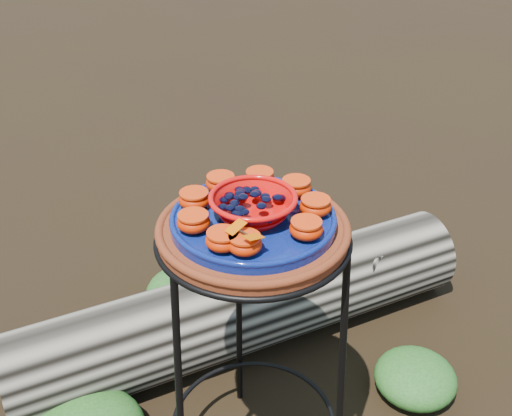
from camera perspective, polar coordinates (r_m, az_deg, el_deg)
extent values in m
cylinder|color=#52200C|center=(1.30, -0.26, -2.14)|extent=(0.39, 0.39, 0.03)
cylinder|color=#000A33|center=(1.28, -0.26, -1.15)|extent=(0.33, 0.33, 0.02)
ellipsoid|color=#AA3301|center=(1.16, -1.01, -3.23)|extent=(0.06, 0.06, 0.04)
ellipsoid|color=#AA3301|center=(1.21, 4.48, -1.88)|extent=(0.06, 0.06, 0.04)
ellipsoid|color=#AA3301|center=(1.28, 5.30, 0.13)|extent=(0.06, 0.06, 0.04)
ellipsoid|color=#AA3301|center=(1.34, 3.59, 1.86)|extent=(0.06, 0.06, 0.04)
ellipsoid|color=#AA3301|center=(1.37, 0.33, 2.64)|extent=(0.06, 0.06, 0.04)
ellipsoid|color=#AA3301|center=(1.36, -3.16, 2.23)|extent=(0.06, 0.06, 0.04)
ellipsoid|color=#AA3301|center=(1.30, -5.51, 0.75)|extent=(0.06, 0.06, 0.04)
ellipsoid|color=#AA3301|center=(1.23, -5.58, -1.27)|extent=(0.06, 0.06, 0.04)
ellipsoid|color=#AA3301|center=(1.18, -2.98, -2.89)|extent=(0.06, 0.06, 0.04)
ellipsoid|color=#164814|center=(1.96, 14.00, -14.34)|extent=(0.24, 0.24, 0.12)
ellipsoid|color=#164814|center=(2.18, -6.11, -7.38)|extent=(0.28, 0.28, 0.14)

